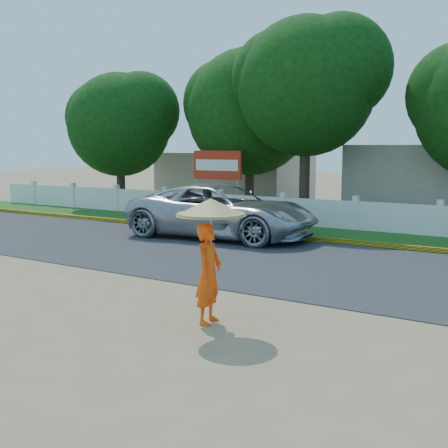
# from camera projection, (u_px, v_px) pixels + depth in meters

# --- Properties ---
(ground) EXTENTS (120.00, 120.00, 0.00)m
(ground) POSITION_uv_depth(u_px,v_px,m) (173.00, 297.00, 11.63)
(ground) COLOR #9E8460
(ground) RESTS_ON ground
(road) EXTENTS (60.00, 7.00, 0.02)m
(road) POSITION_uv_depth(u_px,v_px,m) (273.00, 260.00, 15.40)
(road) COLOR #38383A
(road) RESTS_ON ground
(grass_verge) EXTENTS (60.00, 3.50, 0.03)m
(grass_verge) POSITION_uv_depth(u_px,v_px,m) (341.00, 235.00, 19.79)
(grass_verge) COLOR #2D601E
(grass_verge) RESTS_ON ground
(curb) EXTENTS (40.00, 0.18, 0.16)m
(curb) POSITION_uv_depth(u_px,v_px,m) (323.00, 240.00, 18.36)
(curb) COLOR yellow
(curb) RESTS_ON ground
(fence) EXTENTS (40.00, 0.10, 1.10)m
(fence) POSITION_uv_depth(u_px,v_px,m) (355.00, 216.00, 20.94)
(fence) COLOR silver
(fence) RESTS_ON ground
(building_far) EXTENTS (8.00, 5.00, 2.80)m
(building_far) POSITION_uv_depth(u_px,v_px,m) (235.00, 177.00, 32.65)
(building_far) COLOR #B7AD99
(building_far) RESTS_ON ground
(vehicle) EXTENTS (6.78, 3.51, 1.83)m
(vehicle) POSITION_uv_depth(u_px,v_px,m) (222.00, 211.00, 19.21)
(vehicle) COLOR #ACADB4
(vehicle) RESTS_ON ground
(monk_with_parasol) EXTENTS (1.22, 1.22, 2.21)m
(monk_with_parasol) POSITION_uv_depth(u_px,v_px,m) (210.00, 243.00, 9.71)
(monk_with_parasol) COLOR #FF4D0D
(monk_with_parasol) RESTS_ON ground
(billboard) EXTENTS (2.50, 0.13, 2.95)m
(billboard) POSITION_uv_depth(u_px,v_px,m) (217.00, 169.00, 25.28)
(billboard) COLOR gray
(billboard) RESTS_ON ground
(tree_row) EXTENTS (32.98, 7.79, 8.51)m
(tree_row) POSITION_uv_depth(u_px,v_px,m) (417.00, 101.00, 22.11)
(tree_row) COLOR #473828
(tree_row) RESTS_ON ground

